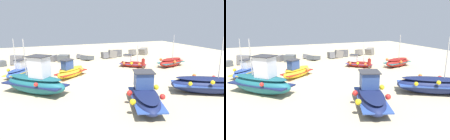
% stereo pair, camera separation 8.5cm
% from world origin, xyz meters
% --- Properties ---
extents(ground_plane, '(51.41, 51.41, 0.00)m').
position_xyz_m(ground_plane, '(0.00, 0.00, 0.00)').
color(ground_plane, '#C6B289').
extents(fishing_boat_0, '(2.95, 3.47, 3.62)m').
position_xyz_m(fishing_boat_0, '(-6.28, 3.33, 0.51)').
color(fishing_boat_0, '#2D4C9E').
rests_on(fishing_boat_0, ground_plane).
extents(fishing_boat_1, '(5.37, 4.12, 4.15)m').
position_xyz_m(fishing_boat_1, '(6.57, -6.79, 0.65)').
color(fishing_boat_1, navy).
rests_on(fishing_boat_1, ground_plane).
extents(fishing_boat_2, '(3.42, 2.98, 1.76)m').
position_xyz_m(fishing_boat_2, '(-1.85, 1.18, 0.58)').
color(fishing_boat_2, gold).
rests_on(fishing_boat_2, ground_plane).
extents(fishing_boat_3, '(3.82, 2.12, 3.60)m').
position_xyz_m(fishing_boat_3, '(9.66, 1.41, 0.51)').
color(fishing_boat_3, maroon).
rests_on(fishing_boat_3, ground_plane).
extents(fishing_boat_4, '(4.76, 4.60, 3.97)m').
position_xyz_m(fishing_boat_4, '(-5.00, -2.19, 0.89)').
color(fishing_boat_4, '#1E6670').
rests_on(fishing_boat_4, ground_plane).
extents(fishing_boat_5, '(3.10, 2.85, 2.52)m').
position_xyz_m(fishing_boat_5, '(5.39, 2.85, 0.46)').
color(fishing_boat_5, maroon).
rests_on(fishing_boat_5, ground_plane).
extents(fishing_boat_6, '(3.02, 4.73, 2.05)m').
position_xyz_m(fishing_boat_6, '(1.18, -7.08, 0.68)').
color(fishing_boat_6, navy).
rests_on(fishing_boat_6, ground_plane).
extents(person_walking, '(0.32, 0.32, 1.71)m').
position_xyz_m(person_walking, '(4.96, -0.33, 0.99)').
color(person_walking, brown).
rests_on(person_walking, ground_plane).
extents(breakwater_rocks, '(22.22, 2.80, 1.38)m').
position_xyz_m(breakwater_rocks, '(-0.02, 9.08, 0.42)').
color(breakwater_rocks, slate).
rests_on(breakwater_rocks, ground_plane).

